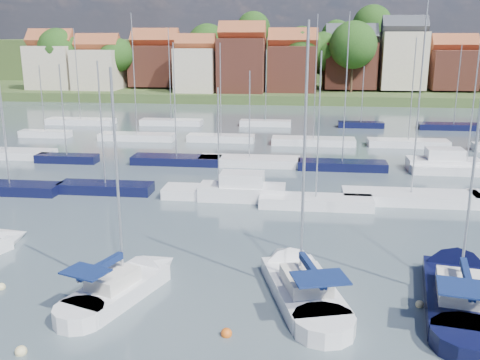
# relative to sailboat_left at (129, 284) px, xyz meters

# --- Properties ---
(ground) EXTENTS (260.00, 260.00, 0.00)m
(ground) POSITION_rel_sailboat_left_xyz_m (9.34, 36.90, -0.37)
(ground) COLOR #415059
(ground) RESTS_ON ground
(sailboat_left) EXTENTS (5.33, 9.38, 12.49)m
(sailboat_left) POSITION_rel_sailboat_left_xyz_m (0.00, 0.00, 0.00)
(sailboat_left) COLOR silver
(sailboat_left) RESTS_ON ground
(sailboat_centre) EXTENTS (5.78, 11.26, 14.83)m
(sailboat_centre) POSITION_rel_sailboat_left_xyz_m (8.69, 1.45, -0.01)
(sailboat_centre) COLOR silver
(sailboat_centre) RESTS_ON ground
(sailboat_navy) EXTENTS (5.40, 12.83, 17.20)m
(sailboat_navy) POSITION_rel_sailboat_left_xyz_m (17.06, 1.99, -0.02)
(sailboat_navy) COLOR black
(sailboat_navy) RESTS_ON ground
(buoy_b) EXTENTS (0.51, 0.51, 0.51)m
(buoy_b) POSITION_rel_sailboat_left_xyz_m (-2.70, -6.16, -0.37)
(buoy_b) COLOR beige
(buoy_b) RESTS_ON ground
(buoy_c) EXTENTS (0.51, 0.51, 0.51)m
(buoy_c) POSITION_rel_sailboat_left_xyz_m (5.68, -3.74, -0.37)
(buoy_c) COLOR #D85914
(buoy_c) RESTS_ON ground
(buoy_e) EXTENTS (0.46, 0.46, 0.46)m
(buoy_e) POSITION_rel_sailboat_left_xyz_m (9.65, 4.11, -0.37)
(buoy_e) COLOR #D85914
(buoy_e) RESTS_ON ground
(buoy_g) EXTENTS (0.42, 0.42, 0.42)m
(buoy_g) POSITION_rel_sailboat_left_xyz_m (14.79, 0.02, -0.37)
(buoy_g) COLOR beige
(buoy_g) RESTS_ON ground
(buoy_h) EXTENTS (0.45, 0.45, 0.45)m
(buoy_h) POSITION_rel_sailboat_left_xyz_m (-6.80, -0.62, -0.37)
(buoy_h) COLOR beige
(buoy_h) RESTS_ON ground
(marina_field) EXTENTS (79.62, 41.41, 15.93)m
(marina_field) POSITION_rel_sailboat_left_xyz_m (11.25, 32.05, 0.06)
(marina_field) COLOR silver
(marina_field) RESTS_ON ground
(far_shore_town) EXTENTS (212.46, 90.00, 22.27)m
(far_shore_town) POSITION_rel_sailboat_left_xyz_m (11.57, 129.57, 4.24)
(far_shore_town) COLOR #3C4F27
(far_shore_town) RESTS_ON ground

